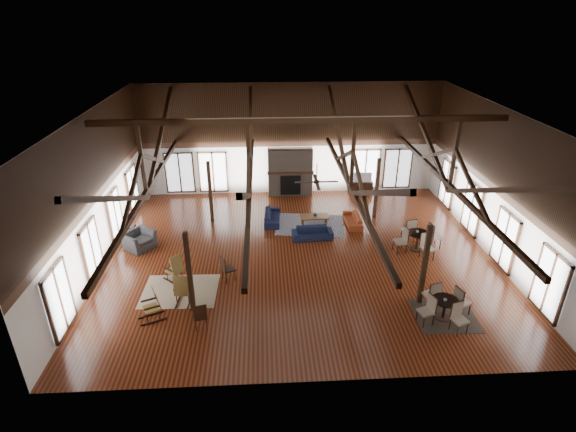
{
  "coord_description": "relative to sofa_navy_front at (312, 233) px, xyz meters",
  "views": [
    {
      "loc": [
        -1.43,
        -16.36,
        9.74
      ],
      "look_at": [
        -0.44,
        1.0,
        1.37
      ],
      "focal_mm": 28.0,
      "sensor_mm": 36.0,
      "label": 1
    }
  ],
  "objects": [
    {
      "name": "coffee_table",
      "position": [
        0.22,
        1.27,
        0.18
      ],
      "size": [
        1.35,
        0.72,
        0.51
      ],
      "rotation": [
        0.0,
        0.0,
        0.05
      ],
      "color": "brown",
      "rests_on": "floor"
    },
    {
      "name": "side_table_lamp",
      "position": [
        -8.22,
        0.44,
        0.21
      ],
      "size": [
        0.49,
        0.49,
        1.25
      ],
      "color": "black",
      "rests_on": "floor"
    },
    {
      "name": "wall_back",
      "position": [
        -0.69,
        5.55,
        2.73
      ],
      "size": [
        16.0,
        0.02,
        6.0
      ],
      "primitive_type": "cube",
      "color": "silver",
      "rests_on": "floor"
    },
    {
      "name": "side_chair_a",
      "position": [
        -3.67,
        -3.2,
        0.36
      ],
      "size": [
        0.62,
        0.62,
        1.08
      ],
      "rotation": [
        0.0,
        0.0,
        -1.07
      ],
      "color": "black",
      "rests_on": "floor"
    },
    {
      "name": "vase",
      "position": [
        0.26,
        1.26,
        0.34
      ],
      "size": [
        0.23,
        0.23,
        0.19
      ],
      "primitive_type": "imported",
      "rotation": [
        0.0,
        0.0,
        0.29
      ],
      "color": "#B2B2B2",
      "rests_on": "coffee_table"
    },
    {
      "name": "floor",
      "position": [
        -0.69,
        -1.45,
        -0.27
      ],
      "size": [
        16.0,
        16.0,
        0.0
      ],
      "primitive_type": "plane",
      "color": "#633115",
      "rests_on": "ground"
    },
    {
      "name": "rocking_chair_c",
      "position": [
        -5.92,
        -5.32,
        0.27
      ],
      "size": [
        0.99,
        0.78,
        1.13
      ],
      "rotation": [
        0.0,
        0.0,
        1.99
      ],
      "color": "olive",
      "rests_on": "floor"
    },
    {
      "name": "wall_front",
      "position": [
        -0.69,
        -8.45,
        2.73
      ],
      "size": [
        16.0,
        0.02,
        6.0
      ],
      "primitive_type": "cube",
      "color": "silver",
      "rests_on": "floor"
    },
    {
      "name": "post_grid",
      "position": [
        -0.69,
        -1.45,
        1.26
      ],
      "size": [
        8.16,
        7.16,
        3.05
      ],
      "color": "black",
      "rests_on": "floor"
    },
    {
      "name": "sofa_orange",
      "position": [
        2.08,
        1.28,
        -0.01
      ],
      "size": [
        1.72,
        0.69,
        0.5
      ],
      "primitive_type": "imported",
      "rotation": [
        0.0,
        0.0,
        -1.56
      ],
      "color": "#9E3F1E",
      "rests_on": "floor"
    },
    {
      "name": "rocking_chair_b",
      "position": [
        -5.09,
        -4.53,
        0.29
      ],
      "size": [
        0.55,
        0.94,
        1.17
      ],
      "rotation": [
        0.0,
        0.0,
        -0.07
      ],
      "color": "olive",
      "rests_on": "floor"
    },
    {
      "name": "sofa_navy_front",
      "position": [
        0.0,
        0.0,
        0.0
      ],
      "size": [
        1.86,
        0.82,
        0.53
      ],
      "primitive_type": "imported",
      "rotation": [
        0.0,
        0.0,
        0.06
      ],
      "color": "#121934",
      "rests_on": "floor"
    },
    {
      "name": "television",
      "position": [
        3.34,
        5.3,
        0.64
      ],
      "size": [
        1.0,
        0.21,
        0.57
      ],
      "primitive_type": "imported",
      "rotation": [
        0.0,
        0.0,
        -0.08
      ],
      "color": "#B2B2B2",
      "rests_on": "tv_console"
    },
    {
      "name": "sofa_navy_left",
      "position": [
        -1.77,
        1.81,
        0.0
      ],
      "size": [
        1.87,
        0.82,
        0.53
      ],
      "primitive_type": "imported",
      "rotation": [
        0.0,
        0.0,
        1.52
      ],
      "color": "#131835",
      "rests_on": "floor"
    },
    {
      "name": "armchair",
      "position": [
        -7.6,
        -0.44,
        0.12
      ],
      "size": [
        1.56,
        1.59,
        0.78
      ],
      "primitive_type": "imported",
      "rotation": [
        0.0,
        0.0,
        0.92
      ],
      "color": "#2E2E30",
      "rests_on": "floor"
    },
    {
      "name": "wall_left",
      "position": [
        -8.69,
        -1.45,
        2.73
      ],
      "size": [
        0.02,
        14.0,
        6.0
      ],
      "primitive_type": "cube",
      "color": "silver",
      "rests_on": "floor"
    },
    {
      "name": "side_chair_b",
      "position": [
        -4.29,
        -6.0,
        0.32
      ],
      "size": [
        0.51,
        0.51,
        1.01
      ],
      "rotation": [
        0.0,
        0.0,
        0.23
      ],
      "color": "black",
      "rests_on": "floor"
    },
    {
      "name": "cafe_table_far",
      "position": [
        4.39,
        -1.24,
        0.3
      ],
      "size": [
        2.2,
        2.2,
        1.12
      ],
      "rotation": [
        0.0,
        0.0,
        0.2
      ],
      "color": "black",
      "rests_on": "floor"
    },
    {
      "name": "rug_dark",
      "position": [
        3.94,
        -5.78,
        -0.26
      ],
      "size": [
        2.12,
        1.94,
        0.01
      ],
      "primitive_type": "cube",
      "rotation": [
        0.0,
        0.0,
        -0.04
      ],
      "color": "black",
      "rests_on": "floor"
    },
    {
      "name": "ceiling",
      "position": [
        -0.69,
        -1.45,
        5.73
      ],
      "size": [
        16.0,
        14.0,
        0.02
      ],
      "primitive_type": "cube",
      "color": "black",
      "rests_on": "wall_back"
    },
    {
      "name": "fireplace",
      "position": [
        -0.69,
        5.22,
        1.02
      ],
      "size": [
        2.5,
        0.69,
        2.6
      ],
      "color": "#6D6153",
      "rests_on": "floor"
    },
    {
      "name": "wall_right",
      "position": [
        7.31,
        -1.45,
        2.73
      ],
      "size": [
        0.02,
        14.0,
        6.0
      ],
      "primitive_type": "cube",
      "color": "silver",
      "rests_on": "floor"
    },
    {
      "name": "rug_tan",
      "position": [
        -5.34,
        -3.8,
        -0.26
      ],
      "size": [
        2.79,
        2.22,
        0.01
      ],
      "primitive_type": "cube",
      "rotation": [
        0.0,
        0.0,
        -0.02
      ],
      "color": "tan",
      "rests_on": "floor"
    },
    {
      "name": "cup_far",
      "position": [
        4.35,
        -1.21,
        0.59
      ],
      "size": [
        0.13,
        0.13,
        0.09
      ],
      "primitive_type": "imported",
      "rotation": [
        0.0,
        0.0,
        0.18
      ],
      "color": "#B2B2B2",
      "rests_on": "cafe_table_far"
    },
    {
      "name": "rocking_chair_a",
      "position": [
        -5.57,
        -3.12,
        0.27
      ],
      "size": [
        0.97,
        0.93,
        1.14
      ],
      "rotation": [
        0.0,
        0.0,
        0.85
      ],
      "color": "olive",
      "rests_on": "floor"
    },
    {
      "name": "rug_navy",
      "position": [
        0.04,
        1.35,
        -0.26
      ],
      "size": [
        3.48,
        2.81,
        0.01
      ],
      "primitive_type": "cube",
      "rotation": [
        0.0,
        0.0,
        -0.14
      ],
      "color": "#161C3F",
      "rests_on": "floor"
    },
    {
      "name": "ceiling_fan",
      "position": [
        -0.19,
        -2.45,
        3.47
      ],
      "size": [
        1.6,
        1.6,
        0.75
      ],
      "color": "black",
      "rests_on": "roof_truss"
    },
    {
      "name": "tv_console",
      "position": [
        3.3,
        5.3,
        0.05
      ],
      "size": [
        1.24,
        0.47,
        0.62
      ],
      "primitive_type": "cube",
      "color": "black",
      "rests_on": "floor"
    },
    {
      "name": "roof_truss",
      "position": [
        -0.69,
        -1.45,
        3.76
      ],
      "size": [
        15.6,
        14.07,
        3.14
      ],
      "color": "black",
      "rests_on": "wall_back"
    },
    {
      "name": "cup_near",
      "position": [
        3.77,
        -5.95,
        0.53
      ],
      "size": [
        0.14,
        0.14,
        0.09
      ],
      "primitive_type": "imported",
      "rotation": [
        0.0,
        0.0,
        0.3
      ],
      "color": "#B2B2B2",
      "rests_on": "cafe_table_near"
    },
    {
      "name": "cafe_table_near",
      "position": [
        3.83,
        -5.88,
        0.25
      ],
      "size": [
        2.03,
        2.03,
        1.04
      ],
      "rotation": [
        0.0,
        0.0,
        0.31
      ],
      "color": "black",
      "rests_on": "floor"
    }
  ]
}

